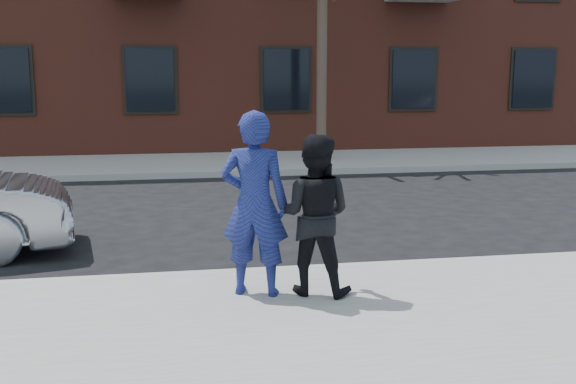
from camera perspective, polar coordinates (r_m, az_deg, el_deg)
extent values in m
plane|color=black|center=(6.73, -15.14, -11.98)|extent=(100.00, 100.00, 0.00)
cube|color=gray|center=(6.47, -15.38, -12.21)|extent=(50.00, 3.50, 0.15)
cube|color=#999691|center=(8.15, -14.17, -7.37)|extent=(50.00, 0.10, 0.15)
cube|color=gray|center=(17.63, -11.82, 2.24)|extent=(50.00, 3.50, 0.15)
cube|color=#999691|center=(15.85, -12.04, 1.33)|extent=(50.00, 0.10, 0.15)
cube|color=black|center=(19.41, -0.15, 9.49)|extent=(1.30, 0.06, 1.70)
cube|color=black|center=(21.98, 20.05, 8.98)|extent=(1.30, 0.06, 1.70)
cylinder|color=#3B2D23|center=(17.62, 2.87, 9.54)|extent=(0.26, 0.26, 4.20)
imported|color=navy|center=(7.04, -2.85, -1.01)|extent=(0.82, 0.67, 1.96)
cube|color=black|center=(7.20, -2.93, 1.96)|extent=(0.11, 0.14, 0.08)
imported|color=black|center=(7.10, 2.22, -1.94)|extent=(1.02, 0.92, 1.70)
cube|color=black|center=(7.26, 1.36, 0.12)|extent=(0.10, 0.15, 0.06)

